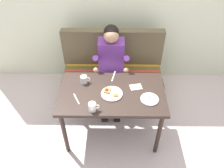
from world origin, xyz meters
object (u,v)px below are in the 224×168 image
object	(u,v)px
couch	(112,76)
fork	(76,99)
plate_breakfast	(111,93)
person	(111,61)
napkin	(136,87)
table	(112,97)
coffee_mug	(93,107)
plate_eggs	(150,99)
knife	(114,76)
coffee_mug_second	(84,79)

from	to	relation	value
couch	fork	bearing A→B (deg)	-113.77
couch	plate_breakfast	size ratio (longest dim) A/B	5.98
couch	person	world-z (taller)	person
couch	napkin	world-z (taller)	couch
table	fork	distance (m)	0.41
couch	coffee_mug	bearing A→B (deg)	-100.61
person	table	bearing A→B (deg)	-88.48
plate_eggs	table	bearing A→B (deg)	164.66
couch	napkin	xyz separation A→B (m)	(0.28, -0.68, 0.40)
napkin	knife	xyz separation A→B (m)	(-0.26, 0.19, -0.00)
plate_breakfast	plate_eggs	bearing A→B (deg)	-10.87
person	plate_eggs	bearing A→B (deg)	-58.67
table	napkin	world-z (taller)	napkin
plate_breakfast	plate_eggs	xyz separation A→B (m)	(0.42, -0.08, -0.00)
plate_breakfast	knife	bearing A→B (deg)	85.45
napkin	knife	size ratio (longest dim) A/B	0.67
couch	coffee_mug_second	world-z (taller)	couch
plate_breakfast	plate_eggs	distance (m)	0.43
person	plate_breakfast	size ratio (longest dim) A/B	5.03
plate_eggs	fork	distance (m)	0.80
plate_eggs	napkin	size ratio (longest dim) A/B	1.46
napkin	fork	size ratio (longest dim) A/B	0.79
person	plate_eggs	size ratio (longest dim) A/B	6.15
couch	person	distance (m)	0.45
plate_breakfast	coffee_mug	distance (m)	0.31
napkin	fork	world-z (taller)	napkin
plate_eggs	fork	size ratio (longest dim) A/B	1.16
fork	knife	bearing A→B (deg)	17.83
coffee_mug	table	bearing A→B (deg)	54.59
coffee_mug_second	knife	bearing A→B (deg)	18.51
table	coffee_mug	xyz separation A→B (m)	(-0.19, -0.27, 0.13)
couch	knife	world-z (taller)	couch
person	coffee_mug_second	world-z (taller)	person
coffee_mug	knife	size ratio (longest dim) A/B	0.59
couch	person	xyz separation A→B (m)	(-0.02, -0.17, 0.41)
coffee_mug_second	table	bearing A→B (deg)	-26.75
table	person	size ratio (longest dim) A/B	0.99
coffee_mug_second	fork	xyz separation A→B (m)	(-0.06, -0.28, -0.04)
plate_breakfast	fork	size ratio (longest dim) A/B	1.42
plate_breakfast	coffee_mug_second	distance (m)	0.38
table	coffee_mug	distance (m)	0.36
couch	coffee_mug_second	xyz separation A→B (m)	(-0.33, -0.60, 0.45)
plate_eggs	napkin	distance (m)	0.24
coffee_mug	knife	world-z (taller)	coffee_mug
couch	fork	distance (m)	1.04
coffee_mug_second	napkin	world-z (taller)	coffee_mug_second
plate_breakfast	coffee_mug	xyz separation A→B (m)	(-0.19, -0.24, 0.04)
coffee_mug_second	knife	distance (m)	0.37
plate_eggs	knife	size ratio (longest dim) A/B	0.99
coffee_mug_second	coffee_mug	bearing A→B (deg)	-73.11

